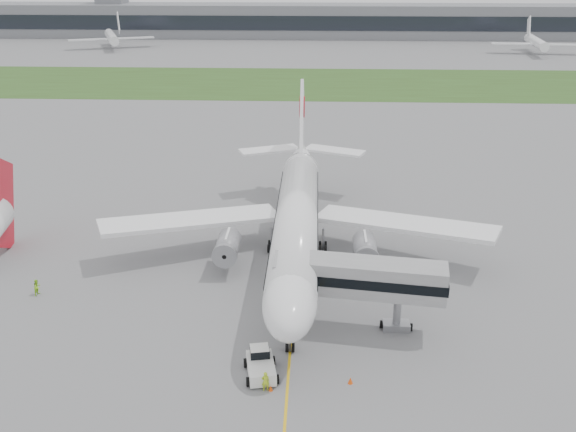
{
  "coord_description": "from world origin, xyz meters",
  "views": [
    {
      "loc": [
        2.05,
        -65.86,
        34.64
      ],
      "look_at": [
        -0.94,
        2.0,
        6.78
      ],
      "focal_mm": 40.0,
      "sensor_mm": 36.0,
      "label": 1
    }
  ],
  "objects_px": {
    "ground_crew_near": "(265,381)",
    "airliner": "(297,216)",
    "pushback_tug": "(261,364)",
    "jet_bridge": "(354,278)"
  },
  "relations": [
    {
      "from": "jet_bridge",
      "to": "ground_crew_near",
      "type": "xyz_separation_m",
      "value": [
        -7.84,
        -10.11,
        -4.74
      ]
    },
    {
      "from": "airliner",
      "to": "jet_bridge",
      "type": "distance_m",
      "value": 16.75
    },
    {
      "from": "airliner",
      "to": "pushback_tug",
      "type": "relative_size",
      "value": 11.92
    },
    {
      "from": "jet_bridge",
      "to": "ground_crew_near",
      "type": "bearing_deg",
      "value": -119.64
    },
    {
      "from": "jet_bridge",
      "to": "airliner",
      "type": "bearing_deg",
      "value": 119.05
    },
    {
      "from": "airliner",
      "to": "ground_crew_near",
      "type": "xyz_separation_m",
      "value": [
        -1.86,
        -25.76,
        -4.73
      ]
    },
    {
      "from": "ground_crew_near",
      "to": "airliner",
      "type": "bearing_deg",
      "value": -104.84
    },
    {
      "from": "pushback_tug",
      "to": "jet_bridge",
      "type": "relative_size",
      "value": 0.27
    },
    {
      "from": "pushback_tug",
      "to": "ground_crew_near",
      "type": "bearing_deg",
      "value": -86.42
    },
    {
      "from": "pushback_tug",
      "to": "ground_crew_near",
      "type": "height_order",
      "value": "pushback_tug"
    }
  ]
}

